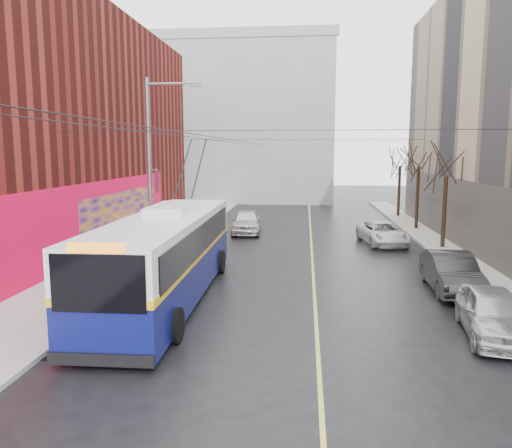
{
  "coord_description": "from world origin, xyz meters",
  "views": [
    {
      "loc": [
        1.08,
        -13.16,
        5.62
      ],
      "look_at": [
        -1.06,
        8.45,
        2.43
      ],
      "focal_mm": 35.0,
      "sensor_mm": 36.0,
      "label": 1
    }
  ],
  "objects": [
    {
      "name": "lane_line",
      "position": [
        1.5,
        14.0,
        0.0
      ],
      "size": [
        0.12,
        50.0,
        0.01
      ],
      "primitive_type": "cube",
      "color": "#BFB74C",
      "rests_on": "ground"
    },
    {
      "name": "parked_car_b",
      "position": [
        6.98,
        7.09,
        0.78
      ],
      "size": [
        1.74,
        4.75,
        1.55
      ],
      "primitive_type": "imported",
      "rotation": [
        0.0,
        0.0,
        -0.02
      ],
      "color": "#232325",
      "rests_on": "ground"
    },
    {
      "name": "sidewalk_left",
      "position": [
        -8.0,
        12.0,
        0.07
      ],
      "size": [
        4.0,
        60.0,
        0.15
      ],
      "primitive_type": "cube",
      "color": "gray",
      "rests_on": "ground"
    },
    {
      "name": "pedestrian_a",
      "position": [
        -7.35,
        10.52,
        0.96
      ],
      "size": [
        0.43,
        0.62,
        1.62
      ],
      "primitive_type": "imported",
      "rotation": [
        0.0,
        0.0,
        1.49
      ],
      "color": "black",
      "rests_on": "sidewalk_left"
    },
    {
      "name": "streetlight_pole",
      "position": [
        -6.14,
        10.0,
        4.85
      ],
      "size": [
        2.65,
        0.6,
        9.0
      ],
      "color": "slate",
      "rests_on": "ground"
    },
    {
      "name": "pedestrian_c",
      "position": [
        -6.9,
        10.05,
        1.01
      ],
      "size": [
        1.25,
        1.24,
        1.73
      ],
      "primitive_type": "imported",
      "rotation": [
        0.0,
        0.0,
        2.38
      ],
      "color": "black",
      "rests_on": "sidewalk_left"
    },
    {
      "name": "pedestrian_b",
      "position": [
        -9.07,
        10.58,
        0.96
      ],
      "size": [
        0.92,
        0.99,
        1.63
      ],
      "primitive_type": "imported",
      "rotation": [
        0.0,
        0.0,
        1.08
      ],
      "color": "black",
      "rests_on": "sidewalk_left"
    },
    {
      "name": "building_left",
      "position": [
        -15.99,
        13.99,
        6.99
      ],
      "size": [
        12.11,
        36.0,
        14.0
      ],
      "color": "#531410",
      "rests_on": "ground"
    },
    {
      "name": "building_far",
      "position": [
        -6.0,
        44.99,
        9.02
      ],
      "size": [
        20.5,
        12.1,
        18.0
      ],
      "color": "gray",
      "rests_on": "ground"
    },
    {
      "name": "tree_mid",
      "position": [
        9.0,
        23.0,
        5.25
      ],
      "size": [
        3.2,
        3.2,
        6.68
      ],
      "color": "black",
      "rests_on": "ground"
    },
    {
      "name": "parked_car_c",
      "position": [
        5.8,
        17.32,
        0.68
      ],
      "size": [
        2.96,
        5.15,
        1.35
      ],
      "primitive_type": "imported",
      "rotation": [
        0.0,
        0.0,
        0.15
      ],
      "color": "silver",
      "rests_on": "ground"
    },
    {
      "name": "catenary_wires",
      "position": [
        -2.54,
        14.77,
        6.25
      ],
      "size": [
        18.0,
        60.0,
        0.22
      ],
      "color": "black"
    },
    {
      "name": "tree_near",
      "position": [
        9.0,
        16.0,
        4.98
      ],
      "size": [
        3.2,
        3.2,
        6.4
      ],
      "color": "black",
      "rests_on": "ground"
    },
    {
      "name": "ground",
      "position": [
        0.0,
        0.0,
        0.0
      ],
      "size": [
        140.0,
        140.0,
        0.0
      ],
      "primitive_type": "plane",
      "color": "black",
      "rests_on": "ground"
    },
    {
      "name": "parked_car_a",
      "position": [
        6.82,
        2.04,
        0.74
      ],
      "size": [
        2.28,
        4.55,
        1.49
      ],
      "primitive_type": "imported",
      "rotation": [
        0.0,
        0.0,
        -0.12
      ],
      "color": "#B2B3B7",
      "rests_on": "ground"
    },
    {
      "name": "tree_far",
      "position": [
        9.0,
        30.0,
        5.14
      ],
      "size": [
        3.2,
        3.2,
        6.57
      ],
      "color": "black",
      "rests_on": "ground"
    },
    {
      "name": "following_car",
      "position": [
        -2.93,
        20.58,
        0.82
      ],
      "size": [
        2.22,
        4.9,
        1.63
      ],
      "primitive_type": "imported",
      "rotation": [
        0.0,
        0.0,
        0.06
      ],
      "color": "silver",
      "rests_on": "ground"
    },
    {
      "name": "pigeons_flying",
      "position": [
        -1.58,
        10.18,
        6.84
      ],
      "size": [
        4.43,
        2.63,
        2.44
      ],
      "color": "slate"
    },
    {
      "name": "sidewalk_right",
      "position": [
        9.0,
        12.0,
        0.07
      ],
      "size": [
        2.0,
        60.0,
        0.15
      ],
      "primitive_type": "cube",
      "color": "gray",
      "rests_on": "ground"
    },
    {
      "name": "trolleybus",
      "position": [
        -4.12,
        4.87,
        1.73
      ],
      "size": [
        3.23,
        13.21,
        6.23
      ],
      "rotation": [
        0.0,
        0.0,
        0.01
      ],
      "color": "#0A0E50",
      "rests_on": "ground"
    },
    {
      "name": "puddle",
      "position": [
        -5.46,
        0.61,
        0.0
      ],
      "size": [
        2.31,
        3.23,
        0.01
      ],
      "primitive_type": "cube",
      "color": "black",
      "rests_on": "ground"
    }
  ]
}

